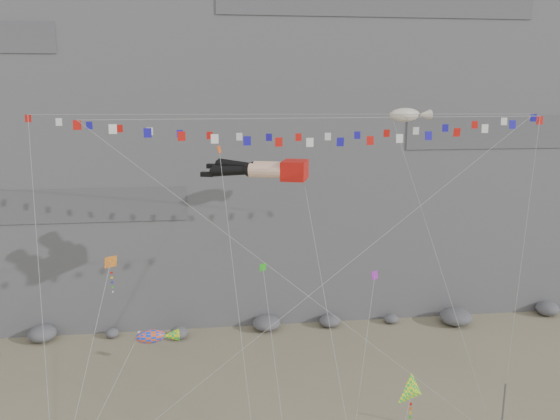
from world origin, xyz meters
name	(u,v)px	position (x,y,z in m)	size (l,w,h in m)	color
cliff	(252,61)	(0.00, 32.00, 25.00)	(80.00, 28.00, 50.00)	slate
talus_boulders	(267,323)	(0.00, 17.00, 0.60)	(60.00, 3.00, 1.20)	slate
anchor_pole_right	(503,413)	(13.06, -1.46, 2.04)	(0.12, 0.12, 4.08)	slate
legs_kite	(266,170)	(-0.82, 8.28, 16.28)	(8.03, 19.42, 23.10)	red
flag_banner_upper	(284,115)	(0.66, 9.94, 20.07)	(36.88, 15.21, 27.93)	red
flag_banner_lower	(326,118)	(2.36, 2.91, 20.12)	(28.91, 5.18, 23.15)	red
harlequin_kite	(110,263)	(-10.83, 2.25, 11.62)	(3.32, 8.13, 13.93)	red
fish_windsock	(151,337)	(-8.58, 1.27, 7.16)	(6.61, 6.27, 10.24)	#FE520C
delta_kite	(412,392)	(6.10, -3.78, 5.42)	(3.76, 4.35, 7.28)	#FFED0D
blimp_windsock	(405,116)	(9.81, 9.80, 19.95)	(4.81, 12.99, 23.39)	beige
small_kite_a	(220,156)	(-4.07, 7.10, 17.44)	(2.25, 12.85, 21.66)	#F25214
small_kite_b	(374,277)	(5.88, 3.18, 9.67)	(4.59, 9.49, 13.69)	purple
small_kite_c	(263,271)	(-1.50, 3.25, 10.38)	(1.23, 11.59, 15.23)	green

